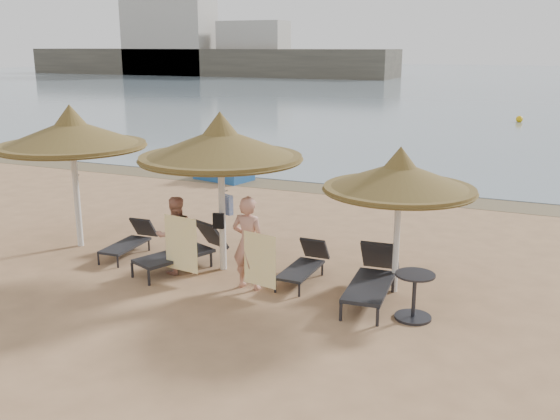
% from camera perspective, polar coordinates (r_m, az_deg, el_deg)
% --- Properties ---
extents(ground, '(160.00, 160.00, 0.00)m').
position_cam_1_polar(ground, '(11.71, -7.25, -7.83)').
color(ground, '#A47952').
rests_on(ground, ground).
extents(sea, '(200.00, 140.00, 0.03)m').
position_cam_1_polar(sea, '(89.54, 20.16, 11.06)').
color(sea, slate).
rests_on(sea, ground).
extents(wet_sand_strip, '(200.00, 1.60, 0.01)m').
position_cam_1_polar(wet_sand_strip, '(19.99, 6.52, 1.75)').
color(wet_sand_strip, brown).
rests_on(wet_sand_strip, ground).
extents(far_shore, '(150.00, 54.80, 12.00)m').
position_cam_1_polar(far_shore, '(92.35, 4.09, 13.79)').
color(far_shore, '#534E40').
rests_on(far_shore, ground).
extents(palapa_left, '(3.28, 3.28, 3.25)m').
position_cam_1_polar(palapa_left, '(14.62, -18.53, 6.58)').
color(palapa_left, silver).
rests_on(palapa_left, ground).
extents(palapa_center, '(3.28, 3.28, 3.25)m').
position_cam_1_polar(palapa_center, '(12.39, -5.46, 5.94)').
color(palapa_center, silver).
rests_on(palapa_center, ground).
extents(palapa_right, '(2.78, 2.78, 2.76)m').
position_cam_1_polar(palapa_right, '(11.41, 10.88, 2.96)').
color(palapa_right, silver).
rests_on(palapa_right, ground).
extents(lounger_far_left, '(0.61, 1.62, 0.71)m').
position_cam_1_polar(lounger_far_left, '(14.18, -13.48, -2.70)').
color(lounger_far_left, '#24242A').
rests_on(lounger_far_left, ground).
extents(lounger_near_left, '(1.38, 2.11, 0.90)m').
position_cam_1_polar(lounger_near_left, '(13.04, -8.64, -3.60)').
color(lounger_near_left, '#24242A').
rests_on(lounger_near_left, ground).
extents(lounger_near_right, '(0.56, 1.62, 0.72)m').
position_cam_1_polar(lounger_near_right, '(12.33, 2.28, -4.92)').
color(lounger_near_right, '#24242A').
rests_on(lounger_near_right, ground).
extents(lounger_far_right, '(0.83, 2.11, 0.92)m').
position_cam_1_polar(lounger_far_right, '(11.49, 8.46, -6.10)').
color(lounger_far_right, '#24242A').
rests_on(lounger_far_right, ground).
extents(side_table, '(0.67, 0.67, 0.81)m').
position_cam_1_polar(side_table, '(10.82, 12.15, -7.83)').
color(side_table, '#24242A').
rests_on(side_table, ground).
extents(person_left, '(0.99, 0.99, 1.85)m').
position_cam_1_polar(person_left, '(12.67, -9.57, -1.73)').
color(person_left, tan).
rests_on(person_left, ground).
extents(person_right, '(0.97, 0.64, 2.10)m').
position_cam_1_polar(person_right, '(11.67, -2.92, -2.35)').
color(person_right, tan).
rests_on(person_right, ground).
extents(towel_left, '(0.78, 0.12, 1.10)m').
position_cam_1_polar(towel_left, '(12.25, -9.04, -3.08)').
color(towel_left, yellow).
rests_on(towel_left, ground).
extents(towel_right, '(0.71, 0.16, 1.01)m').
position_cam_1_polar(towel_right, '(11.42, -1.87, -4.58)').
color(towel_right, yellow).
rests_on(towel_right, ground).
extents(bag_patterned, '(0.34, 0.22, 0.41)m').
position_cam_1_polar(bag_patterned, '(12.80, -4.94, 0.50)').
color(bag_patterned, silver).
rests_on(bag_patterned, ground).
extents(bag_dark, '(0.24, 0.14, 0.32)m').
position_cam_1_polar(bag_dark, '(12.58, -5.64, -1.00)').
color(bag_dark, black).
rests_on(bag_dark, ground).
extents(pedal_boat, '(2.09, 1.51, 0.88)m').
position_cam_1_polar(pedal_boat, '(21.59, -5.23, 3.63)').
color(pedal_boat, '#1C4D8E').
rests_on(pedal_boat, ground).
extents(buoy_mid, '(0.41, 0.41, 0.41)m').
position_cam_1_polar(buoy_mid, '(40.51, 21.04, 7.76)').
color(buoy_mid, '#E3A90A').
rests_on(buoy_mid, ground).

